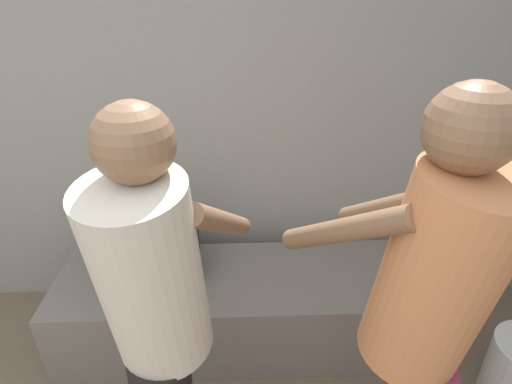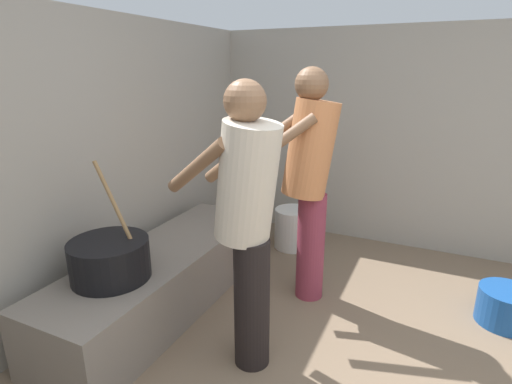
% 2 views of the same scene
% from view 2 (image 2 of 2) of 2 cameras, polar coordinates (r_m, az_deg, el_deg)
% --- Properties ---
extents(block_enclosure_right, '(0.20, 4.95, 1.99)m').
position_cam_2_polar(block_enclosure_right, '(3.96, 27.84, 5.99)').
color(block_enclosure_right, '#9E998E').
rests_on(block_enclosure_right, ground_plane).
extents(hearth_ledge, '(1.93, 0.60, 0.43)m').
position_cam_2_polar(hearth_ledge, '(2.96, -12.88, -11.81)').
color(hearth_ledge, slate).
rests_on(hearth_ledge, ground_plane).
extents(cooking_pot_main, '(0.46, 0.46, 0.69)m').
position_cam_2_polar(cooking_pot_main, '(2.55, -20.02, -8.94)').
color(cooking_pot_main, black).
rests_on(cooking_pot_main, hearth_ledge).
extents(cook_in_orange_shirt, '(0.63, 0.74, 1.64)m').
position_cam_2_polar(cook_in_orange_shirt, '(2.76, 7.53, 2.64)').
color(cook_in_orange_shirt, '#8C3347').
rests_on(cook_in_orange_shirt, ground_plane).
extents(cook_in_cream_shirt, '(0.50, 0.72, 1.59)m').
position_cam_2_polar(cook_in_cream_shirt, '(2.10, -1.31, -3.02)').
color(cook_in_cream_shirt, black).
rests_on(cook_in_cream_shirt, ground_plane).
extents(bucket_white_plastic, '(0.34, 0.34, 0.38)m').
position_cam_2_polar(bucket_white_plastic, '(3.81, 5.23, -5.13)').
color(bucket_white_plastic, silver).
rests_on(bucket_white_plastic, ground_plane).
extents(bucket_blue_plastic, '(0.36, 0.36, 0.24)m').
position_cam_2_polar(bucket_blue_plastic, '(3.22, 31.98, -13.64)').
color(bucket_blue_plastic, '#194C99').
rests_on(bucket_blue_plastic, ground_plane).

